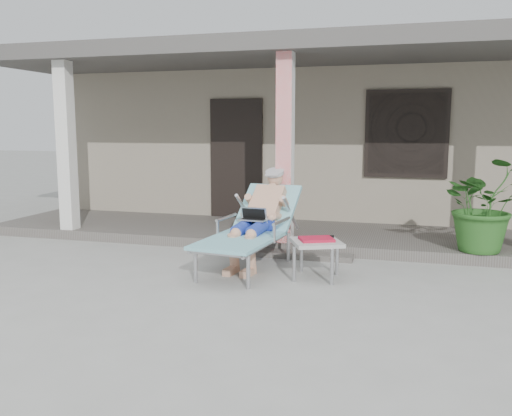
% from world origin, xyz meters
% --- Properties ---
extents(ground, '(60.00, 60.00, 0.00)m').
position_xyz_m(ground, '(0.00, 0.00, 0.00)').
color(ground, '#9E9E99').
rests_on(ground, ground).
extents(house, '(10.40, 5.40, 3.30)m').
position_xyz_m(house, '(0.00, 6.50, 1.67)').
color(house, gray).
rests_on(house, ground).
extents(porch_deck, '(10.00, 2.00, 0.15)m').
position_xyz_m(porch_deck, '(0.00, 3.00, 0.07)').
color(porch_deck, '#605B56').
rests_on(porch_deck, ground).
extents(porch_overhang, '(10.00, 2.30, 2.85)m').
position_xyz_m(porch_overhang, '(0.00, 2.95, 2.79)').
color(porch_overhang, silver).
rests_on(porch_overhang, porch_deck).
extents(porch_step, '(2.00, 0.30, 0.07)m').
position_xyz_m(porch_step, '(0.00, 1.85, 0.04)').
color(porch_step, '#605B56').
rests_on(porch_step, ground).
extents(lounger, '(0.97, 2.05, 1.30)m').
position_xyz_m(lounger, '(-0.18, 1.28, 0.80)').
color(lounger, '#B7B7BC').
rests_on(lounger, ground).
extents(side_table, '(0.71, 0.71, 0.49)m').
position_xyz_m(side_table, '(0.67, 0.90, 0.41)').
color(side_table, '#ABABA6').
rests_on(side_table, ground).
extents(potted_palm, '(1.31, 1.21, 1.23)m').
position_xyz_m(potted_palm, '(2.63, 2.25, 0.76)').
color(potted_palm, '#26591E').
rests_on(potted_palm, porch_deck).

